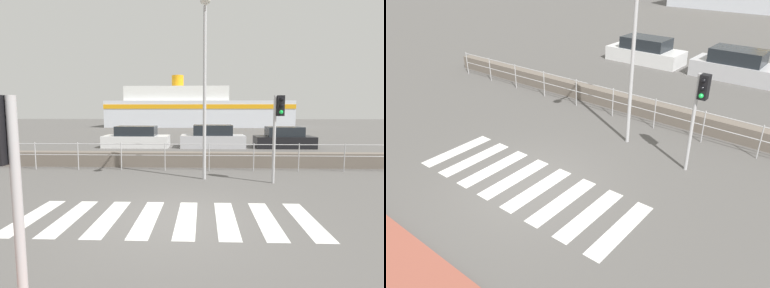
# 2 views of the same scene
# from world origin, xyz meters

# --- Properties ---
(ground_plane) EXTENTS (160.00, 160.00, 0.00)m
(ground_plane) POSITION_xyz_m (0.00, 0.00, 0.00)
(ground_plane) COLOR #565451
(sidewalk_brick) EXTENTS (24.00, 1.80, 0.12)m
(sidewalk_brick) POSITION_xyz_m (0.00, -4.10, 0.06)
(sidewalk_brick) COLOR #934C3D
(sidewalk_brick) RESTS_ON ground_plane
(crosswalk) EXTENTS (6.75, 2.40, 0.01)m
(crosswalk) POSITION_xyz_m (-0.16, 0.00, 0.00)
(crosswalk) COLOR silver
(crosswalk) RESTS_ON ground_plane
(seawall) EXTENTS (22.20, 0.55, 0.64)m
(seawall) POSITION_xyz_m (0.00, 6.40, 0.32)
(seawall) COLOR #6B6056
(seawall) RESTS_ON ground_plane
(harbor_fence) EXTENTS (20.02, 0.04, 1.15)m
(harbor_fence) POSITION_xyz_m (0.00, 5.52, 0.76)
(harbor_fence) COLOR #B2B2B5
(harbor_fence) RESTS_ON ground_plane
(traffic_light_far) EXTENTS (0.34, 0.32, 2.96)m
(traffic_light_far) POSITION_xyz_m (3.15, 3.49, 2.17)
(traffic_light_far) COLOR #B2B2B5
(traffic_light_far) RESTS_ON ground_plane
(streetlamp) EXTENTS (0.32, 1.32, 5.99)m
(streetlamp) POSITION_xyz_m (0.71, 3.75, 3.74)
(streetlamp) COLOR #B2B2B5
(streetlamp) RESTS_ON ground_plane
(parked_car_white) EXTENTS (4.39, 1.81, 1.42)m
(parked_car_white) POSITION_xyz_m (-3.84, 13.40, 0.61)
(parked_car_white) COLOR silver
(parked_car_white) RESTS_ON ground_plane
(parked_car_silver) EXTENTS (4.24, 1.80, 1.51)m
(parked_car_silver) POSITION_xyz_m (1.30, 13.40, 0.64)
(parked_car_silver) COLOR #BCBCC1
(parked_car_silver) RESTS_ON ground_plane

